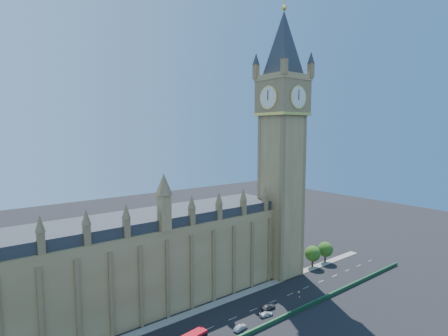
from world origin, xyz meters
TOP-DOWN VIEW (x-y plane):
  - ground at (0.00, 0.00)m, footprint 400.00×400.00m
  - palace_westminster at (-25.00, 22.00)m, footprint 120.00×20.00m
  - elizabeth_tower at (38.00, 13.99)m, footprint 20.59×20.59m
  - bridge_parapet at (0.00, -9.00)m, footprint 160.00×0.60m
  - kerb_north at (0.00, 9.50)m, footprint 160.00×3.00m
  - tree_east_near at (52.22, 10.08)m, footprint 6.00×6.00m
  - tree_east_far at (60.22, 10.08)m, footprint 6.00×6.00m
  - car_grey at (15.41, -2.67)m, footprint 4.79×1.96m
  - car_silver at (2.00, -5.76)m, footprint 4.26×1.96m
  - car_white at (12.40, -4.89)m, footprint 4.40×2.23m
  - cone_a at (30.82, -0.99)m, footprint 0.58×0.58m
  - cone_b at (14.00, -2.87)m, footprint 0.63×0.63m
  - cone_c at (28.45, -3.48)m, footprint 0.53×0.53m
  - cone_d at (30.86, -1.41)m, footprint 0.60×0.60m

SIDE VIEW (x-z plane):
  - ground at x=0.00m, z-range 0.00..0.00m
  - kerb_north at x=0.00m, z-range 0.00..0.16m
  - cone_c at x=28.45m, z-range 0.00..0.64m
  - cone_a at x=30.82m, z-range 0.00..0.71m
  - cone_d at x=30.86m, z-range -0.01..0.75m
  - cone_b at x=14.00m, z-range -0.01..0.79m
  - bridge_parapet at x=0.00m, z-range 0.00..1.20m
  - car_white at x=12.40m, z-range 0.00..1.22m
  - car_silver at x=2.00m, z-range 0.00..1.35m
  - car_grey at x=15.41m, z-range 0.00..1.63m
  - tree_east_near at x=52.22m, z-range 1.39..9.89m
  - tree_east_far at x=60.22m, z-range 1.39..9.89m
  - palace_westminster at x=-25.00m, z-range -0.14..27.86m
  - elizabeth_tower at x=38.00m, z-range 2.06..107.06m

